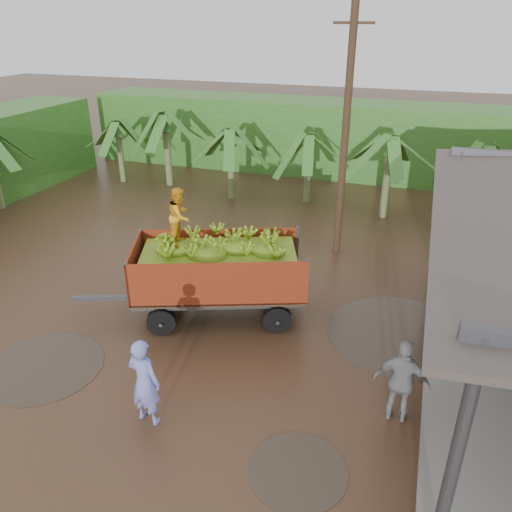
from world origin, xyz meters
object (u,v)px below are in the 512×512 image
Objects in this scene: utility_pole at (345,137)px; man_blue at (144,382)px; banana_trailer at (219,269)px; man_grey at (402,382)px.

man_blue is at bearing -103.04° from utility_pole.
man_blue is at bearing -108.67° from banana_trailer.
man_blue is (0.17, -4.21, -0.39)m from banana_trailer.
man_blue is at bearing 19.82° from man_grey.
banana_trailer is 6.11m from utility_pole.
banana_trailer reaches higher than man_blue.
utility_pole reaches higher than man_grey.
man_grey is at bearing -47.95° from banana_trailer.
utility_pole is at bearing -94.71° from man_blue.
man_blue is 5.08m from man_grey.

